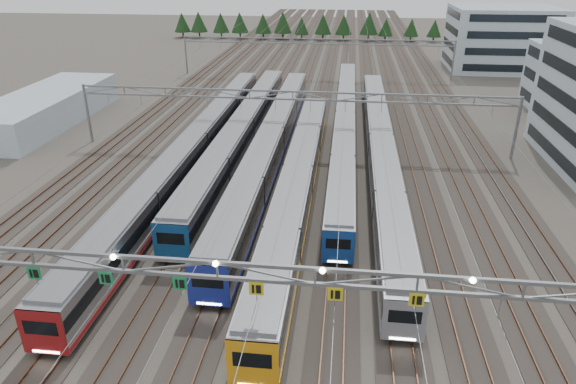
# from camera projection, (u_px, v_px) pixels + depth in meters

# --- Properties ---
(ground) EXTENTS (400.00, 400.00, 0.00)m
(ground) POSITION_uv_depth(u_px,v_px,m) (224.00, 368.00, 32.28)
(ground) COLOR #47423A
(ground) RESTS_ON ground
(track_bed) EXTENTS (54.00, 260.00, 5.42)m
(track_bed) POSITION_uv_depth(u_px,v_px,m) (320.00, 57.00, 121.72)
(track_bed) COLOR #2D2823
(track_bed) RESTS_ON ground
(train_a) EXTENTS (3.04, 68.96, 3.96)m
(train_a) POSITION_uv_depth(u_px,v_px,m) (196.00, 147.00, 62.82)
(train_a) COLOR black
(train_a) RESTS_ON ground
(train_b) EXTENTS (3.12, 59.31, 4.07)m
(train_b) POSITION_uv_depth(u_px,v_px,m) (243.00, 131.00, 68.28)
(train_b) COLOR black
(train_b) RESTS_ON ground
(train_c) EXTENTS (3.11, 63.25, 4.06)m
(train_c) POSITION_uv_depth(u_px,v_px,m) (272.00, 141.00, 64.65)
(train_c) COLOR black
(train_c) RESTS_ON ground
(train_d) EXTENTS (3.09, 53.11, 4.03)m
(train_d) POSITION_uv_depth(u_px,v_px,m) (298.00, 181.00, 53.13)
(train_d) COLOR black
(train_d) RESTS_ON ground
(train_e) EXTENTS (2.73, 69.01, 3.55)m
(train_e) POSITION_uv_depth(u_px,v_px,m) (345.00, 122.00, 72.51)
(train_e) COLOR black
(train_e) RESTS_ON ground
(train_f) EXTENTS (2.88, 66.75, 3.75)m
(train_f) POSITION_uv_depth(u_px,v_px,m) (380.00, 147.00, 62.99)
(train_f) COLOR black
(train_f) RESTS_ON ground
(gantry_near) EXTENTS (56.36, 0.61, 8.08)m
(gantry_near) POSITION_uv_depth(u_px,v_px,m) (216.00, 274.00, 29.19)
(gantry_near) COLOR gray
(gantry_near) RESTS_ON ground
(gantry_mid) EXTENTS (56.36, 0.36, 8.00)m
(gantry_mid) POSITION_uv_depth(u_px,v_px,m) (293.00, 103.00, 65.61)
(gantry_mid) COLOR gray
(gantry_mid) RESTS_ON ground
(gantry_far) EXTENTS (56.36, 0.36, 8.00)m
(gantry_far) POSITION_uv_depth(u_px,v_px,m) (316.00, 46.00, 106.15)
(gantry_far) COLOR gray
(gantry_far) RESTS_ON ground
(depot_bldg_north) EXTENTS (22.00, 18.00, 13.32)m
(depot_bldg_north) POSITION_uv_depth(u_px,v_px,m) (501.00, 38.00, 113.83)
(depot_bldg_north) COLOR #AABECB
(depot_bldg_north) RESTS_ON ground
(west_shed) EXTENTS (10.00, 30.00, 4.56)m
(west_shed) POSITION_uv_depth(u_px,v_px,m) (45.00, 108.00, 78.17)
(west_shed) COLOR #AABECB
(west_shed) RESTS_ON ground
(treeline) EXTENTS (106.40, 5.60, 7.02)m
(treeline) POSITION_uv_depth(u_px,v_px,m) (346.00, 26.00, 152.92)
(treeline) COLOR #332114
(treeline) RESTS_ON ground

